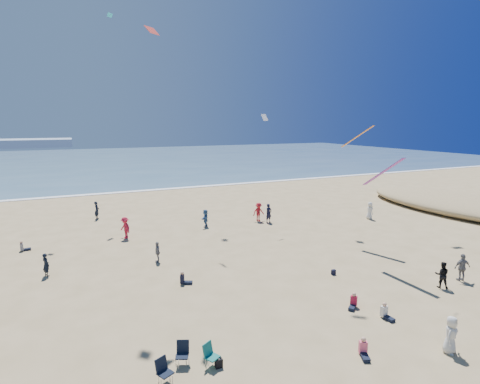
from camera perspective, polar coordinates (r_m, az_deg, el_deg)
name	(u,v)px	position (r m, az deg, el deg)	size (l,w,h in m)	color
ocean	(97,161)	(106.26, -20.98, 4.45)	(220.00, 100.00, 0.06)	#476B84
surf_line	(122,192)	(56.84, -17.59, -0.04)	(220.00, 1.20, 0.08)	white
standing_flyers	(230,243)	(28.79, -1.48, -7.85)	(37.53, 35.72, 1.93)	silver
seated_group	(234,289)	(22.52, -0.91, -14.58)	(18.98, 22.36, 0.84)	silver
chair_cluster	(187,361)	(16.72, -8.09, -24.08)	(2.81, 1.59, 1.00)	black
black_backpack	(219,363)	(17.01, -3.27, -24.59)	(0.30, 0.22, 0.38)	black
navy_bag	(333,272)	(26.21, 14.06, -11.77)	(0.28, 0.18, 0.34)	black
kites_aloft	(287,47)	(28.60, 7.18, 21.12)	(44.58, 38.55, 28.35)	#F057C2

